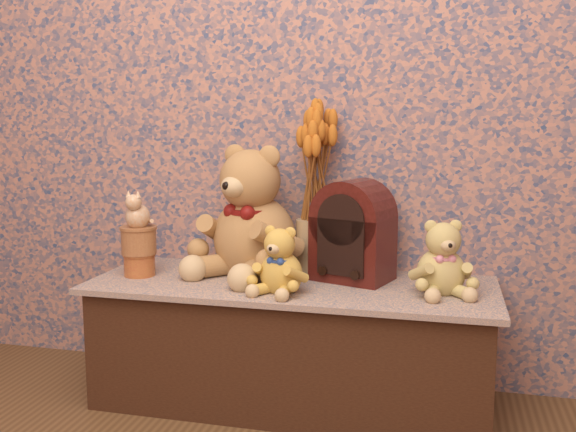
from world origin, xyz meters
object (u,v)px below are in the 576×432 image
cat_figurine (138,208)px  teddy_large (254,205)px  cathedral_radio (353,230)px  teddy_small (442,254)px  teddy_medium (281,257)px  biscuit_tin_lower (140,265)px  ceramic_vase (312,247)px

cat_figurine → teddy_large: bearing=15.0°
cathedral_radio → cat_figurine: cathedral_radio is taller
teddy_large → teddy_small: size_ratio=1.94×
teddy_medium → cathedral_radio: 0.30m
teddy_medium → biscuit_tin_lower: bearing=-175.9°
biscuit_tin_lower → cat_figurine: 0.21m
teddy_small → cat_figurine: bearing=162.6°
teddy_large → teddy_medium: 0.31m
teddy_medium → teddy_small: (0.51, 0.11, 0.01)m
teddy_small → biscuit_tin_lower: teddy_small is taller
teddy_medium → cathedral_radio: size_ratio=0.66×
cat_figurine → biscuit_tin_lower: bearing=0.0°
teddy_large → teddy_medium: (0.16, -0.22, -0.13)m
teddy_small → cathedral_radio: cathedral_radio is taller
ceramic_vase → cat_figurine: bearing=-163.1°
teddy_large → cat_figurine: (-0.39, -0.13, -0.01)m
teddy_medium → cat_figurine: 0.57m
cathedral_radio → cat_figurine: (-0.76, -0.13, 0.07)m
teddy_small → cathedral_radio: bearing=142.3°
ceramic_vase → biscuit_tin_lower: bearing=-163.1°
teddy_medium → cathedral_radio: (0.20, 0.22, 0.06)m
ceramic_vase → teddy_medium: bearing=-99.9°
teddy_large → biscuit_tin_lower: bearing=-138.7°
teddy_medium → ceramic_vase: bearing=93.5°
teddy_large → ceramic_vase: 0.26m
teddy_medium → cat_figurine: cat_figurine is taller
biscuit_tin_lower → teddy_medium: bearing=-9.3°
ceramic_vase → biscuit_tin_lower: ceramic_vase is taller
teddy_medium → ceramic_vase: (0.05, 0.27, -0.02)m
ceramic_vase → cat_figurine: size_ratio=1.45×
teddy_small → cat_figurine: size_ratio=1.89×
teddy_small → cat_figurine: (-1.06, -0.02, 0.12)m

